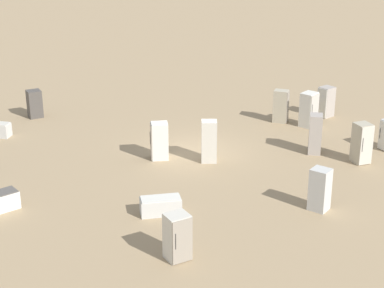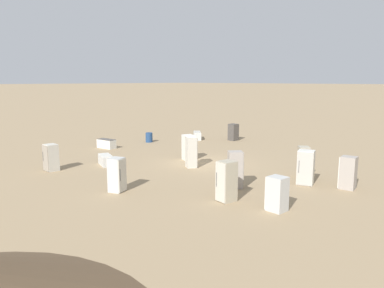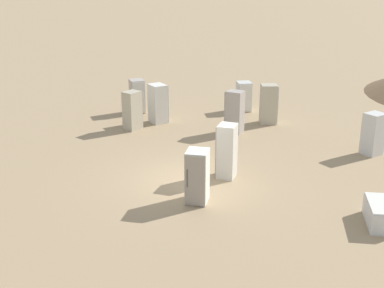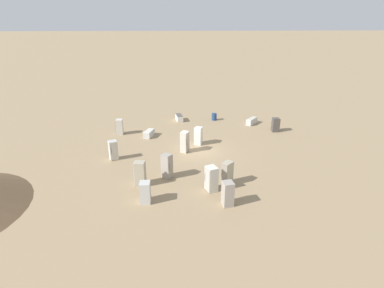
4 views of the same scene
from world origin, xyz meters
name	(u,v)px [view 3 (image 3 of 4)]	position (x,y,z in m)	size (l,w,h in m)	color
ground_plane	(189,180)	(0.00, 0.00, 0.00)	(1000.00, 1000.00, 0.00)	#9E8460
discarded_fridge_2	(373,134)	(-7.35, -0.87, 0.81)	(0.85, 0.84, 1.62)	silver
discarded_fridge_3	(137,96)	(0.61, -8.62, 0.80)	(0.71, 0.82, 1.60)	#A89E93
discarded_fridge_4	(234,112)	(-3.02, -4.57, 0.91)	(0.90, 0.88, 1.83)	#A89E93
discarded_fridge_7	(269,104)	(-4.92, -5.52, 0.89)	(0.84, 0.77, 1.78)	#B2A88E
discarded_fridge_8	(227,151)	(-1.31, 0.02, 0.94)	(0.86, 0.87, 1.87)	beige
discarded_fridge_9	(197,177)	(0.12, 1.70, 0.83)	(0.90, 0.95, 1.66)	silver
discarded_fridge_10	(244,96)	(-4.49, -7.76, 0.71)	(0.70, 0.78, 1.42)	silver
discarded_fridge_11	(158,104)	(-0.11, -6.78, 0.88)	(0.89, 0.95, 1.76)	silver
discarded_fridge_12	(379,214)	(-4.55, 4.28, 0.32)	(1.15, 1.62, 0.65)	silver
discarded_fridge_13	(132,110)	(1.15, -6.02, 0.85)	(0.91, 0.89, 1.69)	#B2A88E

